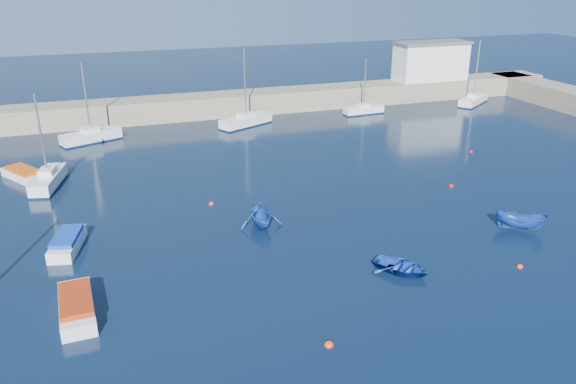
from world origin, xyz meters
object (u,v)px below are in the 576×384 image
object	(u,v)px
motorboat_1	(67,242)
harbor_office	(431,62)
sailboat_8	(473,100)
motorboat_0	(76,306)
dinghy_left	(260,214)
sailboat_7	(363,110)
dinghy_center	(401,267)
sailboat_5	(91,136)
dinghy_right	(521,221)
sailboat_3	(48,179)
motorboat_2	(23,174)
sailboat_6	(246,121)

from	to	relation	value
motorboat_1	harbor_office	bearing A→B (deg)	47.52
sailboat_8	motorboat_1	bearing A→B (deg)	83.36
motorboat_0	dinghy_left	bearing A→B (deg)	27.89
sailboat_7	dinghy_center	xyz separation A→B (m)	(-15.64, -37.11, -0.18)
sailboat_5	sailboat_7	xyz separation A→B (m)	(33.06, 1.83, -0.12)
harbor_office	dinghy_right	bearing A→B (deg)	-113.55
sailboat_5	sailboat_7	size ratio (longest dim) A/B	1.21
sailboat_3	sailboat_7	world-z (taller)	sailboat_3
motorboat_2	sailboat_3	bearing A→B (deg)	-83.33
sailboat_5	motorboat_1	world-z (taller)	sailboat_5
motorboat_0	dinghy_right	distance (m)	29.72
sailboat_6	motorboat_1	size ratio (longest dim) A/B	1.93
dinghy_center	dinghy_left	size ratio (longest dim) A/B	0.99
sailboat_7	motorboat_0	size ratio (longest dim) A/B	1.39
sailboat_3	motorboat_1	size ratio (longest dim) A/B	1.73
sailboat_6	sailboat_7	distance (m)	15.71
sailboat_8	motorboat_0	world-z (taller)	sailboat_8
sailboat_8	dinghy_center	xyz separation A→B (m)	(-32.27, -37.23, -0.20)
sailboat_5	sailboat_8	bearing A→B (deg)	-110.73
dinghy_right	sailboat_7	bearing A→B (deg)	31.99
sailboat_7	sailboat_8	bearing A→B (deg)	-93.76
harbor_office	sailboat_6	size ratio (longest dim) A/B	1.12
motorboat_1	motorboat_2	xyz separation A→B (m)	(-3.95, 15.40, -0.04)
sailboat_7	dinghy_left	size ratio (longest dim) A/B	1.96
motorboat_2	dinghy_right	world-z (taller)	dinghy_right
sailboat_6	dinghy_center	xyz separation A→B (m)	(0.05, -36.35, -0.26)
dinghy_left	motorboat_2	bearing A→B (deg)	136.52
motorboat_0	dinghy_center	xyz separation A→B (m)	(18.69, -1.65, -0.15)
motorboat_1	dinghy_center	size ratio (longest dim) A/B	1.31
sailboat_5	sailboat_8	size ratio (longest dim) A/B	0.98
sailboat_7	motorboat_2	bearing A→B (deg)	102.75
motorboat_2	dinghy_left	size ratio (longest dim) A/B	1.40
sailboat_5	harbor_office	bearing A→B (deg)	-103.78
motorboat_0	motorboat_1	size ratio (longest dim) A/B	1.09
sailboat_8	motorboat_2	bearing A→B (deg)	67.57
sailboat_3	dinghy_center	world-z (taller)	sailboat_3
motorboat_0	sailboat_8	bearing A→B (deg)	31.68
sailboat_6	motorboat_2	distance (m)	25.72
dinghy_left	dinghy_right	world-z (taller)	dinghy_left
motorboat_0	dinghy_center	world-z (taller)	motorboat_0
sailboat_6	motorboat_2	size ratio (longest dim) A/B	1.80
sailboat_3	sailboat_5	distance (m)	13.18
motorboat_0	dinghy_center	size ratio (longest dim) A/B	1.43
sailboat_3	dinghy_left	world-z (taller)	sailboat_3
sailboat_7	sailboat_8	size ratio (longest dim) A/B	0.81
dinghy_right	sailboat_6	bearing A→B (deg)	57.74
sailboat_6	motorboat_1	bearing A→B (deg)	117.17
dinghy_center	dinghy_left	xyz separation A→B (m)	(-6.26, 9.16, 0.57)
motorboat_1	motorboat_2	world-z (taller)	motorboat_1
harbor_office	dinghy_center	bearing A→B (deg)	-123.74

